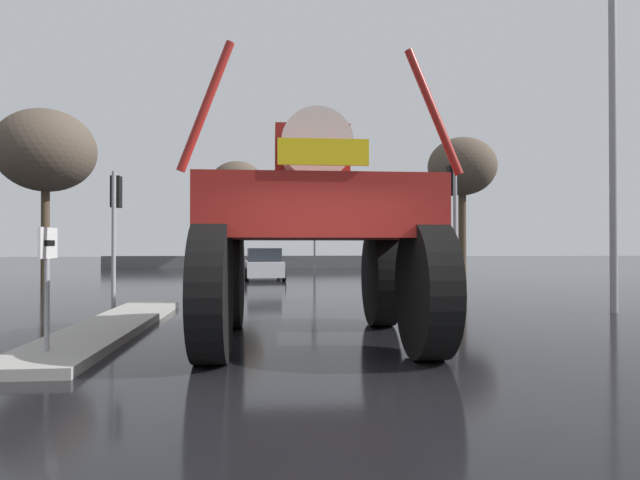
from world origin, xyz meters
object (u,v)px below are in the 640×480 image
object	(u,v)px
traffic_signal_near_right	(453,200)
oversize_sprayer	(312,227)
bare_tree_far_center	(237,185)
sedan_ahead	(264,265)
traffic_signal_near_left	(116,209)
bare_tree_left	(46,151)
traffic_signal_far_left	(314,222)
lane_arrow_sign	(48,266)
bare_tree_right	(462,168)
streetlight_near_right	(617,104)

from	to	relation	value
traffic_signal_near_right	oversize_sprayer	bearing A→B (deg)	-128.59
traffic_signal_near_right	bare_tree_far_center	world-z (taller)	bare_tree_far_center
sedan_ahead	bare_tree_far_center	size ratio (longest dim) A/B	0.54
traffic_signal_near_left	traffic_signal_near_right	bearing A→B (deg)	-0.04
oversize_sprayer	sedan_ahead	distance (m)	17.25
traffic_signal_near_right	bare_tree_left	bearing A→B (deg)	153.41
oversize_sprayer	sedan_ahead	size ratio (longest dim) A/B	1.27
traffic_signal_near_right	bare_tree_far_center	size ratio (longest dim) A/B	0.52
bare_tree_left	bare_tree_far_center	world-z (taller)	bare_tree_far_center
bare_tree_far_center	oversize_sprayer	bearing A→B (deg)	-84.40
sedan_ahead	bare_tree_left	xyz separation A→B (m)	(-8.29, -4.76, 4.55)
traffic_signal_far_left	bare_tree_far_center	world-z (taller)	bare_tree_far_center
lane_arrow_sign	bare_tree_right	xyz separation A→B (m)	(14.01, 21.61, 4.69)
lane_arrow_sign	bare_tree_left	world-z (taller)	bare_tree_left
traffic_signal_near_right	bare_tree_right	xyz separation A→B (m)	(5.70, 14.78, 3.12)
oversize_sprayer	bare_tree_far_center	bearing A→B (deg)	6.07
streetlight_near_right	traffic_signal_far_left	bearing A→B (deg)	107.37
traffic_signal_far_left	bare_tree_right	world-z (taller)	bare_tree_right
sedan_ahead	traffic_signal_far_left	distance (m)	6.00
sedan_ahead	streetlight_near_right	bearing A→B (deg)	-151.77
traffic_signal_near_right	traffic_signal_far_left	world-z (taller)	traffic_signal_far_left
traffic_signal_near_left	streetlight_near_right	xyz separation A→B (m)	(12.55, -2.34, 2.50)
bare_tree_left	lane_arrow_sign	bearing A→B (deg)	-68.52
oversize_sprayer	bare_tree_right	bearing A→B (deg)	-26.02
sedan_ahead	bare_tree_left	bearing A→B (deg)	116.09
bare_tree_far_center	lane_arrow_sign	bearing A→B (deg)	-91.64
traffic_signal_near_right	bare_tree_left	distance (m)	15.49
streetlight_near_right	traffic_signal_near_right	bearing A→B (deg)	144.92
lane_arrow_sign	traffic_signal_far_left	size ratio (longest dim) A/B	0.42
oversize_sprayer	bare_tree_right	size ratio (longest dim) A/B	0.69
lane_arrow_sign	traffic_signal_near_left	world-z (taller)	traffic_signal_near_left
traffic_signal_near_left	bare_tree_far_center	bearing A→B (deg)	85.78
bare_tree_far_center	traffic_signal_far_left	bearing A→B (deg)	-59.66
traffic_signal_near_right	bare_tree_far_center	distance (m)	25.99
sedan_ahead	traffic_signal_far_left	bearing A→B (deg)	-34.88
lane_arrow_sign	bare_tree_left	size ratio (longest dim) A/B	0.25
sedan_ahead	bare_tree_left	size ratio (longest dim) A/B	0.61
traffic_signal_far_left	bare_tree_right	size ratio (longest dim) A/B	0.53
traffic_signal_far_left	streetlight_near_right	xyz separation A→B (m)	(5.85, -18.71, 2.13)
bare_tree_far_center	traffic_signal_near_right	bearing A→B (deg)	-73.31
streetlight_near_right	bare_tree_right	world-z (taller)	streetlight_near_right
lane_arrow_sign	sedan_ahead	xyz separation A→B (m)	(2.91, 18.44, -0.63)
oversize_sprayer	lane_arrow_sign	bearing A→B (deg)	108.60
traffic_signal_far_left	streetlight_near_right	bearing A→B (deg)	-72.63
lane_arrow_sign	traffic_signal_near_left	distance (m)	7.01
oversize_sprayer	streetlight_near_right	distance (m)	8.98
lane_arrow_sign	streetlight_near_right	world-z (taller)	streetlight_near_right
oversize_sprayer	streetlight_near_right	world-z (taller)	streetlight_near_right
lane_arrow_sign	traffic_signal_near_right	bearing A→B (deg)	39.41
sedan_ahead	traffic_signal_near_left	world-z (taller)	traffic_signal_near_left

